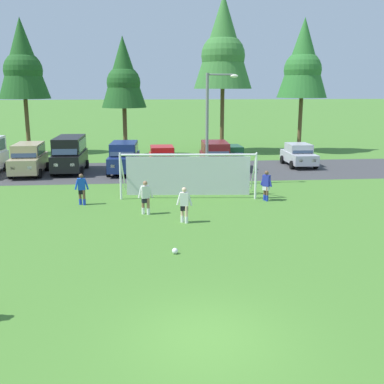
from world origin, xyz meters
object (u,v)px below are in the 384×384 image
(soccer_ball, at_px, (175,251))
(parked_car_slot_center_left, at_px, (70,153))
(player_midfield_center, at_px, (266,186))
(street_lamp, at_px, (210,128))
(player_striker_near, at_px, (145,198))
(player_defender_far, at_px, (82,189))
(parked_car_slot_center_right, at_px, (162,158))
(parked_car_slot_right, at_px, (215,157))
(parked_car_slot_far_right, at_px, (230,157))
(parked_car_slot_center, at_px, (124,157))
(parked_car_slot_left, at_px, (29,159))
(soccer_goal, at_px, (188,173))
(parked_car_slot_end, at_px, (299,155))
(player_winger_left, at_px, (184,205))

(soccer_ball, xyz_separation_m, parked_car_slot_center_left, (-6.49, 17.47, 1.23))
(player_midfield_center, xyz_separation_m, street_lamp, (-2.49, 4.21, 2.71))
(player_striker_near, xyz_separation_m, street_lamp, (3.95, 6.35, 2.71))
(soccer_ball, xyz_separation_m, player_striker_near, (-1.08, 5.55, 0.71))
(player_defender_far, height_order, parked_car_slot_center_left, parked_car_slot_center_left)
(parked_car_slot_center_right, height_order, street_lamp, street_lamp)
(parked_car_slot_right, height_order, parked_car_slot_far_right, parked_car_slot_right)
(soccer_ball, bearing_deg, parked_car_slot_center, 98.83)
(parked_car_slot_center_left, xyz_separation_m, street_lamp, (9.35, -5.58, 2.19))
(street_lamp, bearing_deg, parked_car_slot_left, 158.12)
(soccer_goal, height_order, street_lamp, street_lamp)
(player_striker_near, relative_size, parked_car_slot_end, 0.39)
(soccer_ball, height_order, parked_car_slot_left, parked_car_slot_left)
(player_winger_left, distance_m, parked_car_slot_center_right, 13.93)
(soccer_ball, bearing_deg, player_striker_near, 101.02)
(parked_car_slot_center_left, bearing_deg, soccer_ball, -69.63)
(player_midfield_center, relative_size, player_winger_left, 1.00)
(player_defender_far, xyz_separation_m, parked_car_slot_right, (8.23, 8.74, 0.29))
(player_defender_far, relative_size, parked_car_slot_center_left, 0.34)
(soccer_ball, bearing_deg, player_defender_far, 119.53)
(soccer_goal, xyz_separation_m, player_midfield_center, (4.06, -1.54, -0.47))
(soccer_ball, relative_size, parked_car_slot_center_right, 0.05)
(player_winger_left, distance_m, parked_car_slot_center_left, 15.30)
(soccer_ball, relative_size, parked_car_slot_right, 0.05)
(parked_car_slot_center_left, height_order, parked_car_slot_end, parked_car_slot_center_left)
(parked_car_slot_center, distance_m, parked_car_slot_end, 13.35)
(soccer_goal, relative_size, player_winger_left, 4.61)
(parked_car_slot_left, xyz_separation_m, parked_car_slot_center_left, (2.70, 0.74, 0.23))
(parked_car_slot_center, bearing_deg, player_winger_left, -75.73)
(player_striker_near, height_order, parked_car_slot_right, parked_car_slot_right)
(player_winger_left, distance_m, parked_car_slot_end, 17.56)
(player_winger_left, relative_size, parked_car_slot_center_right, 0.39)
(parked_car_slot_right, bearing_deg, street_lamp, -102.31)
(soccer_ball, height_order, parked_car_slot_far_right, parked_car_slot_far_right)
(parked_car_slot_end, bearing_deg, parked_car_slot_far_right, -172.59)
(soccer_goal, relative_size, parked_car_slot_center_left, 1.57)
(parked_car_slot_center_right, xyz_separation_m, parked_car_slot_end, (10.53, 0.52, 0.00))
(parked_car_slot_right, distance_m, parked_car_slot_far_right, 1.81)
(player_midfield_center, distance_m, player_defender_far, 9.72)
(soccer_ball, bearing_deg, parked_car_slot_center_right, 89.63)
(parked_car_slot_end, bearing_deg, parked_car_slot_center_left, -176.91)
(parked_car_slot_center, relative_size, parked_car_slot_right, 1.01)
(soccer_ball, xyz_separation_m, parked_car_slot_end, (10.64, 18.40, 0.77))
(player_striker_near, bearing_deg, parked_car_slot_far_right, 62.80)
(parked_car_slot_center_left, distance_m, parked_car_slot_end, 17.16)
(parked_car_slot_right, bearing_deg, parked_car_slot_center_left, 174.35)
(street_lamp, bearing_deg, player_defender_far, -149.95)
(parked_car_slot_center_left, distance_m, parked_car_slot_far_right, 11.66)
(parked_car_slot_end, bearing_deg, soccer_goal, -135.54)
(soccer_goal, height_order, player_striker_near, soccer_goal)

